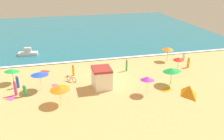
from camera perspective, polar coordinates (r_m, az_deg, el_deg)
ground_plane at (r=34.50m, az=-0.87°, el=-1.07°), size 60.00×60.00×0.00m
ocean_water at (r=60.85m, az=-6.90°, el=9.13°), size 60.00×44.00×0.10m
wave_breaker_foam at (r=40.20m, az=-2.89°, el=2.51°), size 57.00×0.70×0.01m
lifeguard_cabana at (r=30.18m, az=-2.41°, el=-1.83°), size 2.29×2.63×2.65m
beach_umbrella_0 at (r=30.60m, az=-16.61°, el=-0.85°), size 2.69×2.70×2.36m
beach_umbrella_1 at (r=26.88m, az=-12.15°, el=-4.18°), size 2.98×2.99×2.15m
beach_umbrella_2 at (r=36.87m, az=15.35°, el=2.55°), size 2.17×2.16×1.98m
beach_umbrella_3 at (r=33.82m, az=-22.42°, el=-0.08°), size 2.61×2.60×2.04m
beach_umbrella_4 at (r=40.16m, az=12.98°, el=4.91°), size 2.09×2.12×2.40m
beach_umbrella_5 at (r=31.73m, az=13.87°, el=0.04°), size 3.19×3.18×2.35m
beach_umbrella_6 at (r=28.67m, az=8.31°, el=-1.95°), size 2.18×2.20×2.29m
beach_tent at (r=30.02m, az=17.62°, el=-4.59°), size 1.50×2.36×1.25m
parked_bicycle at (r=32.73m, az=-9.52°, el=-2.00°), size 1.15×1.49×0.76m
beachgoer_0 at (r=30.18m, az=-19.77°, el=-4.57°), size 0.55×0.55×1.54m
beachgoer_1 at (r=38.59m, az=17.48°, el=1.59°), size 0.38×0.38×1.56m
beachgoer_2 at (r=42.49m, az=16.47°, el=3.07°), size 0.62×0.62×0.87m
beachgoer_3 at (r=34.33m, az=-9.06°, el=-0.11°), size 0.41×0.41×1.60m
beachgoer_4 at (r=30.70m, az=-21.74°, el=-4.02°), size 0.41×0.41×1.86m
beachgoer_5 at (r=35.54m, az=3.43°, el=1.10°), size 0.41×0.41×1.79m
beachgoer_6 at (r=32.59m, az=-21.28°, el=-2.58°), size 0.50×0.50×1.70m
beach_towel_0 at (r=30.88m, az=12.56°, el=-4.54°), size 1.72×1.41×0.01m
beach_towel_1 at (r=31.92m, az=-13.09°, el=-3.68°), size 1.19×1.53×0.01m
beach_towel_2 at (r=30.55m, az=-22.62°, el=-6.14°), size 1.34×1.35×0.01m
beach_towel_3 at (r=36.86m, az=-15.45°, el=-0.33°), size 1.50×1.26×0.01m
small_boat_0 at (r=44.60m, az=-19.10°, el=3.86°), size 3.31×1.40×1.34m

